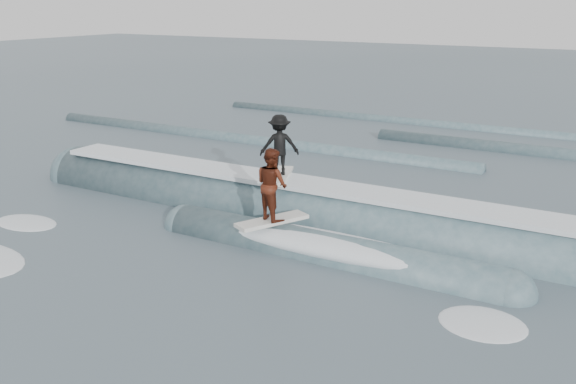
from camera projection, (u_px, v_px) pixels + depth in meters
The scene contains 6 objects.
ground at pixel (172, 298), 13.91m from camera, with size 160.00×160.00×0.00m, color #384751.
breaking_wave at pixel (308, 224), 18.36m from camera, with size 20.79×3.87×2.18m.
surfer_black at pixel (279, 147), 18.70m from camera, with size 1.32×2.06×1.88m.
surfer_red at pixel (272, 187), 16.51m from camera, with size 1.37×2.04×2.00m.
whitewater at pixel (99, 293), 14.16m from camera, with size 14.86×6.83×0.10m.
far_swells at pixel (441, 146), 28.28m from camera, with size 38.25×8.65×0.80m.
Camera 1 is at (8.51, -9.68, 6.24)m, focal length 40.00 mm.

